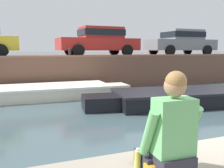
{
  "coord_description": "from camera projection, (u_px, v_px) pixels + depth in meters",
  "views": [
    {
      "loc": [
        -2.84,
        -2.45,
        1.97
      ],
      "look_at": [
        -0.67,
        3.24,
        1.12
      ],
      "focal_mm": 40.0,
      "sensor_mm": 36.0,
      "label": 1
    }
  ],
  "objects": [
    {
      "name": "far_wall_coping",
      "position": [
        80.0,
        56.0,
        12.0
      ],
      "size": [
        60.0,
        0.24,
        0.08
      ],
      "primitive_type": "cube",
      "color": "brown",
      "rests_on": "far_quay_wall"
    },
    {
      "name": "bottle_drink",
      "position": [
        138.0,
        159.0,
        2.41
      ],
      "size": [
        0.06,
        0.06,
        0.2
      ],
      "color": "#CCC64C",
      "rests_on": "near_quay"
    },
    {
      "name": "person_seated_left",
      "position": [
        171.0,
        135.0,
        2.3
      ],
      "size": [
        0.54,
        0.54,
        0.96
      ],
      "color": "#282833",
      "rests_on": "near_quay"
    },
    {
      "name": "car_right_inner_grey",
      "position": [
        181.0,
        41.0,
        15.34
      ],
      "size": [
        4.25,
        2.03,
        1.54
      ],
      "color": "slate",
      "rests_on": "far_quay_wall"
    },
    {
      "name": "boat_moored_central_cream",
      "position": [
        53.0,
        91.0,
        10.24
      ],
      "size": [
        6.01,
        2.16,
        0.51
      ],
      "color": "silver",
      "rests_on": "ground"
    },
    {
      "name": "mooring_bollard_mid",
      "position": [
        70.0,
        52.0,
        11.94
      ],
      "size": [
        0.15,
        0.15,
        0.45
      ],
      "color": "#2D2B28",
      "rests_on": "far_quay_wall"
    },
    {
      "name": "car_centre_red",
      "position": [
        99.0,
        40.0,
        13.48
      ],
      "size": [
        4.39,
        2.06,
        1.54
      ],
      "color": "#B2231E",
      "rests_on": "far_quay_wall"
    },
    {
      "name": "far_quay_wall",
      "position": [
        69.0,
        69.0,
        14.78
      ],
      "size": [
        60.0,
        6.0,
        1.61
      ],
      "primitive_type": "cube",
      "color": "brown",
      "rests_on": "ground"
    },
    {
      "name": "motorboat_passing",
      "position": [
        188.0,
        97.0,
        8.91
      ],
      "size": [
        7.17,
        2.76,
        1.03
      ],
      "color": "black",
      "rests_on": "ground"
    },
    {
      "name": "ground_plane",
      "position": [
        116.0,
        112.0,
        7.83
      ],
      "size": [
        400.0,
        400.0,
        0.0
      ],
      "primitive_type": "plane",
      "color": "#3D5156"
    }
  ]
}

